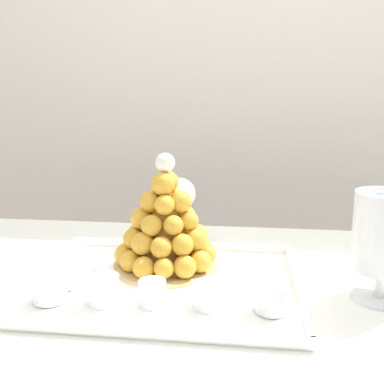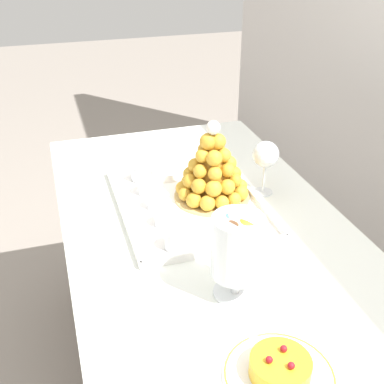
# 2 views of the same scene
# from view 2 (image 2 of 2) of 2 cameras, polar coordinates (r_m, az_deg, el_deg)

# --- Properties ---
(buffet_table) EXTENTS (1.75, 0.80, 0.73)m
(buffet_table) POSITION_cam_2_polar(r_m,az_deg,el_deg) (1.33, 3.82, -9.88)
(buffet_table) COLOR brown
(buffet_table) RESTS_ON ground_plane
(serving_tray) EXTENTS (0.54, 0.41, 0.02)m
(serving_tray) POSITION_cam_2_polar(r_m,az_deg,el_deg) (1.48, -0.48, -1.42)
(serving_tray) COLOR white
(serving_tray) RESTS_ON buffet_table
(croquembouche) EXTENTS (0.23, 0.23, 0.25)m
(croquembouche) POSITION_cam_2_polar(r_m,az_deg,el_deg) (1.47, 2.36, 2.46)
(croquembouche) COLOR tan
(croquembouche) RESTS_ON serving_tray
(dessert_cup_left) EXTENTS (0.06, 0.06, 0.05)m
(dessert_cup_left) POSITION_cam_2_polar(r_m,az_deg,el_deg) (1.61, -5.96, 2.24)
(dessert_cup_left) COLOR silver
(dessert_cup_left) RESTS_ON serving_tray
(dessert_cup_mid_left) EXTENTS (0.06, 0.06, 0.05)m
(dessert_cup_mid_left) POSITION_cam_2_polar(r_m,az_deg,el_deg) (1.53, -5.17, 0.61)
(dessert_cup_mid_left) COLOR silver
(dessert_cup_mid_left) RESTS_ON serving_tray
(dessert_cup_centre) EXTENTS (0.05, 0.05, 0.05)m
(dessert_cup_centre) POSITION_cam_2_polar(r_m,az_deg,el_deg) (1.45, -4.24, -1.09)
(dessert_cup_centre) COLOR silver
(dessert_cup_centre) RESTS_ON serving_tray
(dessert_cup_mid_right) EXTENTS (0.05, 0.05, 0.05)m
(dessert_cup_mid_right) POSITION_cam_2_polar(r_m,az_deg,el_deg) (1.37, -3.23, -3.07)
(dessert_cup_mid_right) COLOR silver
(dessert_cup_mid_right) RESTS_ON serving_tray
(dessert_cup_right) EXTENTS (0.06, 0.06, 0.05)m
(dessert_cup_right) POSITION_cam_2_polar(r_m,az_deg,el_deg) (1.28, -1.94, -5.55)
(dessert_cup_right) COLOR silver
(dessert_cup_right) RESTS_ON serving_tray
(creme_brulee_ramekin) EXTENTS (0.10, 0.10, 0.03)m
(creme_brulee_ramekin) POSITION_cam_2_polar(r_m,az_deg,el_deg) (1.63, -2.90, 2.34)
(creme_brulee_ramekin) COLOR white
(creme_brulee_ramekin) RESTS_ON serving_tray
(macaron_goblet) EXTENTS (0.12, 0.12, 0.22)m
(macaron_goblet) POSITION_cam_2_polar(r_m,az_deg,el_deg) (1.09, 5.28, -6.43)
(macaron_goblet) COLOR white
(macaron_goblet) RESTS_ON buffet_table
(fruit_tart_plate) EXTENTS (0.22, 0.22, 0.06)m
(fruit_tart_plate) POSITION_cam_2_polar(r_m,az_deg,el_deg) (1.00, 10.15, -19.74)
(fruit_tart_plate) COLOR white
(fruit_tart_plate) RESTS_ON buffet_table
(wine_glass) EXTENTS (0.08, 0.08, 0.17)m
(wine_glass) POSITION_cam_2_polar(r_m,az_deg,el_deg) (1.51, 8.55, 4.21)
(wine_glass) COLOR silver
(wine_glass) RESTS_ON buffet_table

